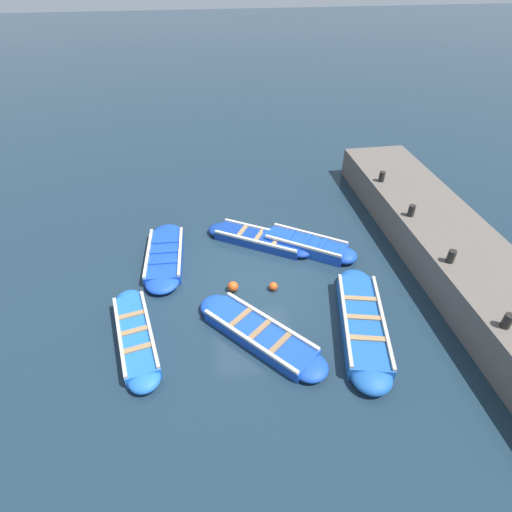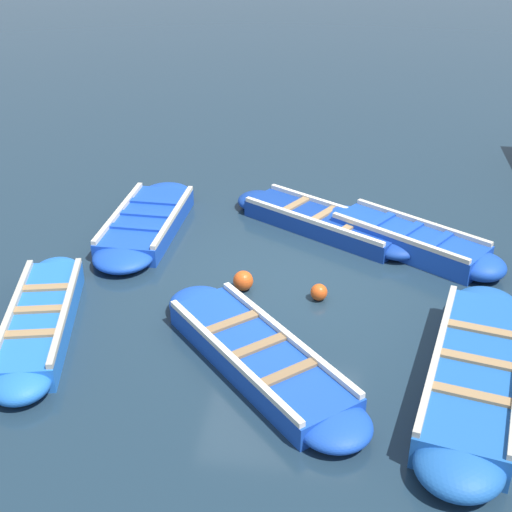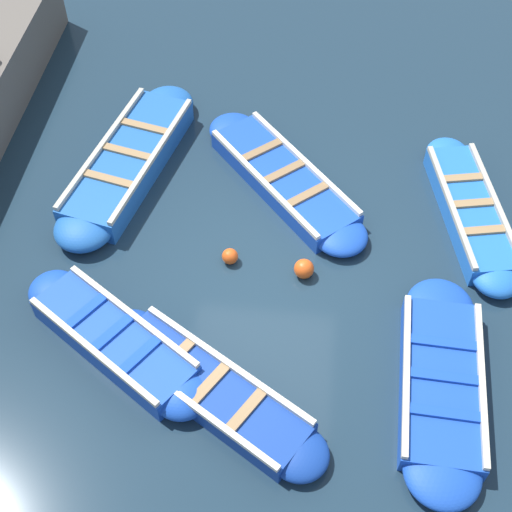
{
  "view_description": "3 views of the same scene",
  "coord_description": "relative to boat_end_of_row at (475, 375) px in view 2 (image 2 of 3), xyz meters",
  "views": [
    {
      "loc": [
        1.21,
        8.34,
        7.58
      ],
      "look_at": [
        -0.16,
        -0.65,
        0.44
      ],
      "focal_mm": 28.0,
      "sensor_mm": 36.0,
      "label": 1
    },
    {
      "loc": [
        -0.72,
        9.01,
        5.41
      ],
      "look_at": [
        0.51,
        -0.45,
        0.19
      ],
      "focal_mm": 50.0,
      "sensor_mm": 36.0,
      "label": 2
    },
    {
      "loc": [
        0.62,
        -6.17,
        8.32
      ],
      "look_at": [
        -0.1,
        0.32,
        0.23
      ],
      "focal_mm": 50.0,
      "sensor_mm": 36.0,
      "label": 3
    }
  ],
  "objects": [
    {
      "name": "boat_tucked",
      "position": [
        4.9,
        -3.54,
        -0.05
      ],
      "size": [
        1.12,
        3.41,
        0.37
      ],
      "color": "#1947B7",
      "rests_on": "ground"
    },
    {
      "name": "ground_plane",
      "position": [
        2.4,
        -2.1,
        -0.2
      ],
      "size": [
        120.0,
        120.0,
        0.0
      ],
      "primitive_type": "plane",
      "color": "#1C303F"
    },
    {
      "name": "buoy_yellow_far",
      "position": [
        5.65,
        -1.64,
        -0.04
      ],
      "size": [
        0.32,
        0.32,
        0.32
      ],
      "primitive_type": "sphere",
      "color": "#E05119",
      "rests_on": "ground"
    },
    {
      "name": "boat_outer_right",
      "position": [
        2.56,
        -0.08,
        -0.05
      ],
      "size": [
        3.1,
        3.38,
        0.37
      ],
      "color": "#1947B7",
      "rests_on": "ground"
    },
    {
      "name": "buoy_orange_near",
      "position": [
        3.01,
        -1.87,
        -0.06
      ],
      "size": [
        0.3,
        0.3,
        0.3
      ],
      "primitive_type": "sphere",
      "color": "#E05119",
      "rests_on": "ground"
    },
    {
      "name": "boat_mid_row",
      "position": [
        0.57,
        -3.39,
        -0.02
      ],
      "size": [
        3.09,
        2.42,
        0.42
      ],
      "color": "#1947B7",
      "rests_on": "ground"
    },
    {
      "name": "boat_broadside",
      "position": [
        1.95,
        -3.96,
        -0.05
      ],
      "size": [
        3.42,
        2.5,
        0.35
      ],
      "color": "navy",
      "rests_on": "ground"
    },
    {
      "name": "boat_near_quay",
      "position": [
        5.5,
        -0.47,
        -0.03
      ],
      "size": [
        1.4,
        3.41,
        0.4
      ],
      "color": "blue",
      "rests_on": "ground"
    },
    {
      "name": "boat_end_of_row",
      "position": [
        0.0,
        0.0,
        0.0
      ],
      "size": [
        1.81,
        4.13,
        0.46
      ],
      "color": "#1E59AD",
      "rests_on": "ground"
    },
    {
      "name": "buoy_white_drifting",
      "position": [
        1.91,
        -1.74,
        -0.08
      ],
      "size": [
        0.24,
        0.24,
        0.24
      ],
      "primitive_type": "sphere",
      "color": "#E05119",
      "rests_on": "ground"
    }
  ]
}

